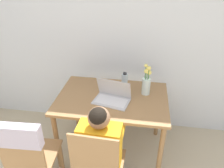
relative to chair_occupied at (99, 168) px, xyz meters
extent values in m
cube|color=silver|center=(-0.03, 1.26, 0.77)|extent=(6.40, 0.05, 2.50)
cube|color=olive|center=(0.01, 0.68, 0.26)|extent=(1.16, 0.78, 0.03)
cylinder|color=olive|center=(-0.52, 0.34, -0.12)|extent=(0.05, 0.05, 0.72)
cylinder|color=olive|center=(0.54, 0.34, -0.12)|extent=(0.05, 0.05, 0.72)
cylinder|color=olive|center=(-0.52, 1.02, -0.12)|extent=(0.05, 0.05, 0.72)
cylinder|color=olive|center=(0.54, 1.02, -0.12)|extent=(0.05, 0.05, 0.72)
cube|color=olive|center=(0.00, 0.07, -0.04)|extent=(0.41, 0.41, 0.02)
cube|color=olive|center=(0.00, -0.12, 0.22)|extent=(0.38, 0.03, 0.49)
cylinder|color=olive|center=(0.18, 0.24, -0.27)|extent=(0.04, 0.04, 0.43)
cylinder|color=olive|center=(-0.16, 0.25, -0.27)|extent=(0.04, 0.04, 0.43)
cube|color=olive|center=(-0.62, 0.09, -0.04)|extent=(0.42, 0.42, 0.02)
cube|color=olive|center=(-0.61, -0.10, 0.22)|extent=(0.38, 0.04, 0.49)
cylinder|color=olive|center=(-0.46, 0.27, -0.27)|extent=(0.04, 0.04, 0.43)
cylinder|color=olive|center=(-0.80, 0.25, -0.27)|extent=(0.04, 0.04, 0.43)
cube|color=#ADA3B7|center=(-0.61, -0.10, 0.37)|extent=(0.40, 0.10, 0.20)
cube|color=orange|center=(0.00, 0.07, 0.18)|extent=(0.36, 0.19, 0.42)
sphere|color=#936B4C|center=(0.00, 0.07, 0.48)|extent=(0.18, 0.18, 0.18)
sphere|color=black|center=(0.00, 0.06, 0.50)|extent=(0.15, 0.15, 0.15)
cylinder|color=navy|center=(0.09, 0.21, -0.02)|extent=(0.10, 0.28, 0.09)
cylinder|color=navy|center=(-0.07, 0.22, -0.02)|extent=(0.10, 0.28, 0.09)
cylinder|color=navy|center=(0.09, 0.35, -0.26)|extent=(0.07, 0.07, 0.45)
cylinder|color=navy|center=(-0.07, 0.36, -0.26)|extent=(0.07, 0.07, 0.45)
cylinder|color=orange|center=(0.16, 0.28, 0.20)|extent=(0.06, 0.24, 0.06)
cylinder|color=orange|center=(-0.14, 0.29, 0.20)|extent=(0.06, 0.24, 0.06)
cube|color=#B2B2B7|center=(0.01, 0.60, 0.28)|extent=(0.39, 0.29, 0.01)
cube|color=silver|center=(0.01, 0.60, 0.28)|extent=(0.34, 0.22, 0.00)
cube|color=#B2B2B7|center=(0.03, 0.68, 0.39)|extent=(0.36, 0.14, 0.21)
cube|color=black|center=(0.03, 0.68, 0.39)|extent=(0.33, 0.13, 0.19)
cylinder|color=silver|center=(0.36, 0.81, 0.36)|extent=(0.09, 0.09, 0.18)
cylinder|color=#3D7A38|center=(0.37, 0.82, 0.41)|extent=(0.01, 0.01, 0.22)
sphere|color=#EFDB66|center=(0.37, 0.82, 0.52)|extent=(0.05, 0.05, 0.05)
cylinder|color=#3D7A38|center=(0.36, 0.83, 0.43)|extent=(0.01, 0.01, 0.24)
sphere|color=#EFDB66|center=(0.36, 0.83, 0.55)|extent=(0.04, 0.04, 0.04)
cylinder|color=#3D7A38|center=(0.34, 0.82, 0.45)|extent=(0.01, 0.01, 0.29)
sphere|color=#EFDB66|center=(0.34, 0.82, 0.60)|extent=(0.04, 0.04, 0.04)
cylinder|color=#3D7A38|center=(0.34, 0.79, 0.43)|extent=(0.01, 0.01, 0.24)
sphere|color=#EFDB66|center=(0.34, 0.79, 0.55)|extent=(0.04, 0.04, 0.04)
cylinder|color=#3D7A38|center=(0.37, 0.79, 0.44)|extent=(0.01, 0.01, 0.28)
sphere|color=#EFDB66|center=(0.37, 0.79, 0.58)|extent=(0.04, 0.04, 0.04)
cylinder|color=silver|center=(0.12, 0.89, 0.36)|extent=(0.07, 0.07, 0.17)
cylinder|color=#262628|center=(0.12, 0.89, 0.45)|extent=(0.04, 0.04, 0.02)
camera|label=1|loc=(0.30, -1.21, 1.54)|focal=35.00mm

